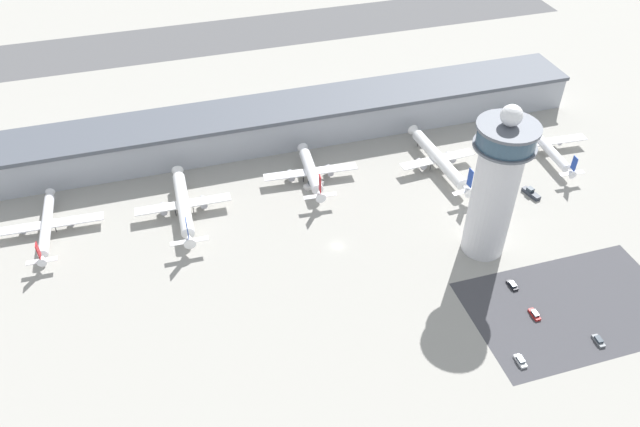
# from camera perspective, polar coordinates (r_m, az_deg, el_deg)

# --- Properties ---
(ground_plane) EXTENTS (1000.00, 1000.00, 0.00)m
(ground_plane) POSITION_cam_1_polar(r_m,az_deg,el_deg) (212.83, 1.57, -2.99)
(ground_plane) COLOR #9E9B93
(terminal_building) EXTENTS (249.76, 25.00, 15.90)m
(terminal_building) POSITION_cam_1_polar(r_m,az_deg,el_deg) (261.84, -3.12, 8.39)
(terminal_building) COLOR #A3A8B2
(terminal_building) RESTS_ON ground
(runway_strip) EXTENTS (374.65, 44.00, 0.01)m
(runway_strip) POSITION_cam_1_polar(r_m,az_deg,el_deg) (360.22, -7.47, 15.95)
(runway_strip) COLOR #515154
(runway_strip) RESTS_ON ground
(control_tower) EXTENTS (19.05, 19.05, 55.10)m
(control_tower) POSITION_cam_1_polar(r_m,az_deg,el_deg) (202.51, 15.77, 2.53)
(control_tower) COLOR silver
(control_tower) RESTS_ON ground
(parking_lot_surface) EXTENTS (64.00, 40.00, 0.01)m
(parking_lot_surface) POSITION_cam_1_polar(r_m,az_deg,el_deg) (208.43, 22.09, -7.98)
(parking_lot_surface) COLOR #424247
(parking_lot_surface) RESTS_ON ground
(airplane_gate_alpha) EXTENTS (38.14, 38.78, 11.05)m
(airplane_gate_alpha) POSITION_cam_1_polar(r_m,az_deg,el_deg) (235.09, -23.73, -0.98)
(airplane_gate_alpha) COLOR white
(airplane_gate_alpha) RESTS_ON ground
(airplane_gate_bravo) EXTENTS (34.13, 43.00, 14.37)m
(airplane_gate_bravo) POSITION_cam_1_polar(r_m,az_deg,el_deg) (227.47, -12.39, 0.81)
(airplane_gate_bravo) COLOR white
(airplane_gate_bravo) RESTS_ON ground
(airplane_gate_charlie) EXTENTS (36.48, 33.94, 13.74)m
(airplane_gate_charlie) POSITION_cam_1_polar(r_m,az_deg,el_deg) (238.45, -0.82, 3.85)
(airplane_gate_charlie) COLOR white
(airplane_gate_charlie) RESTS_ON ground
(airplane_gate_delta) EXTENTS (31.22, 46.06, 14.45)m
(airplane_gate_delta) POSITION_cam_1_polar(r_m,az_deg,el_deg) (248.85, 10.82, 4.90)
(airplane_gate_delta) COLOR white
(airplane_gate_delta) RESTS_ON ground
(airplane_gate_echo) EXTENTS (39.31, 45.53, 11.90)m
(airplane_gate_echo) POSITION_cam_1_polar(r_m,az_deg,el_deg) (270.39, 19.72, 6.09)
(airplane_gate_echo) COLOR white
(airplane_gate_echo) RESTS_ON ground
(service_truck_catering) EXTENTS (4.06, 8.13, 2.86)m
(service_truck_catering) POSITION_cam_1_polar(r_m,az_deg,el_deg) (246.49, 18.73, 1.79)
(service_truck_catering) COLOR black
(service_truck_catering) RESTS_ON ground
(service_truck_fuel) EXTENTS (8.10, 4.41, 2.76)m
(service_truck_fuel) POSITION_cam_1_polar(r_m,az_deg,el_deg) (237.62, -0.61, 2.67)
(service_truck_fuel) COLOR black
(service_truck_fuel) RESTS_ON ground
(car_blue_compact) EXTENTS (2.05, 4.66, 1.41)m
(car_blue_compact) POSITION_cam_1_polar(r_m,az_deg,el_deg) (201.56, 24.11, -10.57)
(car_blue_compact) COLOR black
(car_blue_compact) RESTS_ON ground
(car_red_hatchback) EXTENTS (1.92, 4.68, 1.50)m
(car_red_hatchback) POSITION_cam_1_polar(r_m,az_deg,el_deg) (188.87, 17.85, -12.70)
(car_red_hatchback) COLOR black
(car_red_hatchback) RESTS_ON ground
(car_green_van) EXTENTS (1.77, 4.74, 1.46)m
(car_green_van) POSITION_cam_1_polar(r_m,az_deg,el_deg) (201.69, 19.03, -8.71)
(car_green_van) COLOR black
(car_green_van) RESTS_ON ground
(car_navy_sedan) EXTENTS (1.98, 4.69, 1.35)m
(car_navy_sedan) POSITION_cam_1_polar(r_m,az_deg,el_deg) (208.27, 17.17, -6.27)
(car_navy_sedan) COLOR black
(car_navy_sedan) RESTS_ON ground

